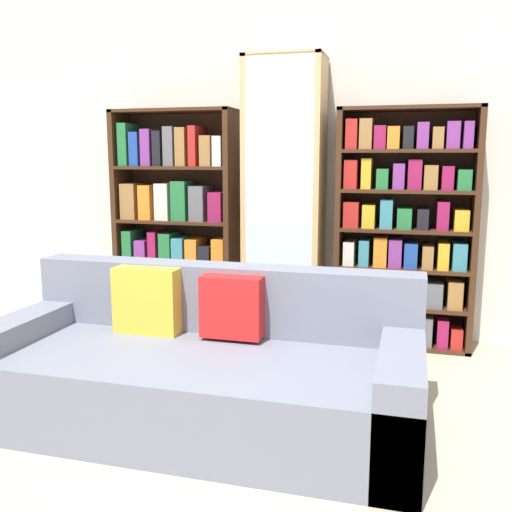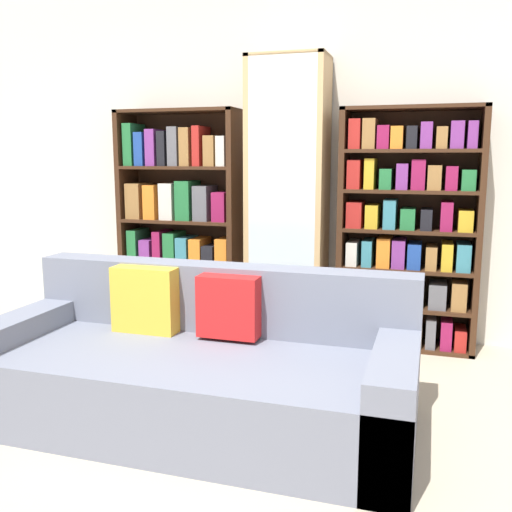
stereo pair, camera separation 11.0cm
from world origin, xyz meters
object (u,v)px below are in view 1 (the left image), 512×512
Objects in this scene: couch at (202,371)px; bookshelf_right at (403,233)px; wine_bottle at (306,353)px; bookshelf_left at (176,227)px; display_cabinet at (284,201)px.

bookshelf_right is (0.94, 1.52, 0.55)m from couch.
bookshelf_right is 1.18m from wine_bottle.
bookshelf_left is (-0.78, 1.52, 0.53)m from couch.
bookshelf_left reaches higher than bookshelf_right.
bookshelf_left is 4.23× the size of wine_bottle.
couch is at bearing -62.88° from bookshelf_left.
couch reaches higher than wine_bottle.
couch is 1.87m from bookshelf_right.
couch is 0.80m from wine_bottle.
wine_bottle is (-0.53, -0.83, -0.65)m from bookshelf_right.
bookshelf_right is at bearing 58.16° from couch.
couch is 1.29× the size of bookshelf_right.
display_cabinet is at bearing 111.61° from wine_bottle.
bookshelf_left is 0.83× the size of display_cabinet.
wine_bottle is at bearing -122.42° from bookshelf_right.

